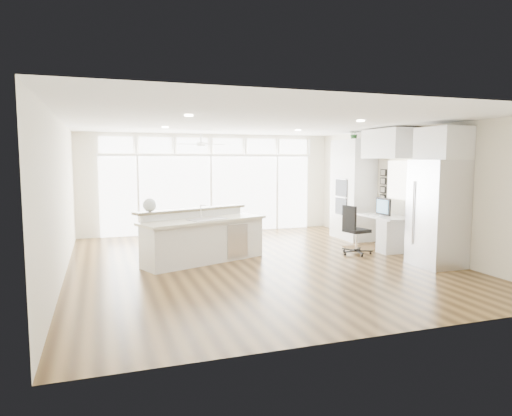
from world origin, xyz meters
name	(u,v)px	position (x,y,z in m)	size (l,w,h in m)	color
floor	(258,263)	(0.00, 0.00, -0.01)	(7.00, 8.00, 0.02)	#432C14
ceiling	(258,123)	(0.00, 0.00, 2.70)	(7.00, 8.00, 0.02)	white
wall_back	(210,184)	(0.00, 4.00, 1.35)	(7.00, 0.04, 2.70)	silver
wall_front	(376,219)	(0.00, -4.00, 1.35)	(7.00, 0.04, 2.70)	silver
wall_left	(61,199)	(-3.50, 0.00, 1.35)	(0.04, 8.00, 2.70)	silver
wall_right	(410,190)	(3.50, 0.00, 1.35)	(0.04, 8.00, 2.70)	silver
glass_wall	(211,195)	(0.00, 3.94, 1.05)	(5.80, 0.06, 2.08)	white
transom_row	(210,146)	(0.00, 3.94, 2.38)	(5.90, 0.06, 0.40)	white
desk_window	(400,180)	(3.46, 0.30, 1.55)	(0.04, 0.85, 0.85)	white
ceiling_fan	(201,140)	(-0.50, 2.80, 2.48)	(1.16, 1.16, 0.32)	white
recessed_lights	(254,124)	(0.00, 0.20, 2.68)	(3.40, 3.00, 0.02)	beige
oven_cabinet	(353,190)	(3.17, 1.80, 1.25)	(0.64, 1.20, 2.50)	white
desk_nook	(386,233)	(3.13, 0.30, 0.38)	(0.72, 1.30, 0.76)	white
upper_cabinets	(390,144)	(3.17, 0.30, 2.35)	(0.64, 1.30, 0.64)	white
refrigerator	(438,213)	(3.11, -1.35, 1.00)	(0.76, 0.90, 2.00)	silver
fridge_cabinet	(443,143)	(3.17, -1.35, 2.30)	(0.64, 0.90, 0.60)	white
framed_photos	(383,185)	(3.46, 0.92, 1.40)	(0.06, 0.22, 0.80)	black
kitchen_island	(204,236)	(-0.97, 0.39, 0.51)	(2.59, 0.98, 1.03)	white
rug	(366,248)	(2.81, 0.57, 0.01)	(0.91, 0.66, 0.01)	#352210
office_chair	(357,230)	(2.24, 0.06, 0.52)	(0.54, 0.50, 1.03)	black
fishbowl	(150,205)	(-2.00, 0.41, 1.16)	(0.25, 0.25, 0.25)	white
monitor	(383,206)	(3.05, 0.30, 0.97)	(0.08, 0.50, 0.42)	black
keyboard	(376,216)	(2.88, 0.30, 0.77)	(0.12, 0.33, 0.02)	white
potted_plant	(354,135)	(3.17, 1.80, 2.62)	(0.27, 0.30, 0.23)	#285825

